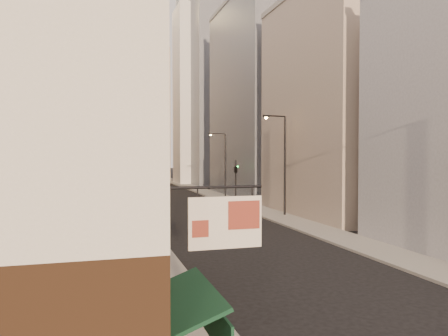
# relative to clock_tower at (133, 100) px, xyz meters

# --- Properties ---
(sidewalk_left) EXTENTS (3.00, 140.00, 0.15)m
(sidewalk_left) POSITION_rel_clock_tower_xyz_m (-5.50, -37.00, -17.56)
(sidewalk_left) COLOR #9C988D
(sidewalk_left) RESTS_ON ground
(sidewalk_right) EXTENTS (3.00, 140.00, 0.15)m
(sidewalk_right) POSITION_rel_clock_tower_xyz_m (7.50, -37.00, -17.56)
(sidewalk_right) COLOR #9C988D
(sidewalk_right) RESTS_ON ground
(near_building_left) EXTENTS (8.30, 23.04, 12.30)m
(near_building_left) POSITION_rel_clock_tower_xyz_m (-9.99, -83.00, -11.61)
(near_building_left) COLOR brown
(near_building_left) RESTS_ON ground
(left_bldg_beige) EXTENTS (8.00, 12.00, 16.00)m
(left_bldg_beige) POSITION_rel_clock_tower_xyz_m (-11.00, -66.00, -9.63)
(left_bldg_beige) COLOR gray
(left_bldg_beige) RESTS_ON ground
(left_bldg_grey) EXTENTS (8.00, 16.00, 20.00)m
(left_bldg_grey) POSITION_rel_clock_tower_xyz_m (-11.00, -50.00, -7.63)
(left_bldg_grey) COLOR gray
(left_bldg_grey) RESTS_ON ground
(left_bldg_tan) EXTENTS (8.00, 18.00, 17.00)m
(left_bldg_tan) POSITION_rel_clock_tower_xyz_m (-11.00, -32.00, -9.13)
(left_bldg_tan) COLOR tan
(left_bldg_tan) RESTS_ON ground
(left_bldg_wingrid) EXTENTS (8.00, 20.00, 24.00)m
(left_bldg_wingrid) POSITION_rel_clock_tower_xyz_m (-11.00, -12.00, -5.63)
(left_bldg_wingrid) COLOR gray
(left_bldg_wingrid) RESTS_ON ground
(right_bldg_beige) EXTENTS (8.00, 16.00, 20.00)m
(right_bldg_beige) POSITION_rel_clock_tower_xyz_m (13.00, -62.00, -7.63)
(right_bldg_beige) COLOR gray
(right_bldg_beige) RESTS_ON ground
(right_bldg_wingrid) EXTENTS (8.00, 20.00, 26.00)m
(right_bldg_wingrid) POSITION_rel_clock_tower_xyz_m (13.00, -42.00, -4.63)
(right_bldg_wingrid) COLOR gray
(right_bldg_wingrid) RESTS_ON ground
(highrise) EXTENTS (21.00, 23.00, 51.20)m
(highrise) POSITION_rel_clock_tower_xyz_m (19.00, -14.00, 8.02)
(highrise) COLOR gray
(highrise) RESTS_ON ground
(clock_tower) EXTENTS (14.00, 14.00, 44.90)m
(clock_tower) POSITION_rel_clock_tower_xyz_m (0.00, 0.00, 0.00)
(clock_tower) COLOR tan
(clock_tower) RESTS_ON ground
(white_tower) EXTENTS (8.00, 8.00, 41.50)m
(white_tower) POSITION_rel_clock_tower_xyz_m (11.00, -14.00, 0.97)
(white_tower) COLOR silver
(white_tower) RESTS_ON ground
(streetlamp_mid) EXTENTS (2.37, 0.60, 9.09)m
(streetlamp_mid) POSITION_rel_clock_tower_xyz_m (8.09, -61.59, -12.44)
(streetlamp_mid) COLOR black
(streetlamp_mid) RESTS_ON ground
(streetlamp_far) EXTENTS (2.09, 0.86, 8.28)m
(streetlamp_far) POSITION_rel_clock_tower_xyz_m (7.23, -45.66, -12.90)
(streetlamp_far) COLOR black
(streetlamp_far) RESTS_ON ground
(traffic_light_right) EXTENTS (0.67, 0.67, 5.00)m
(traffic_light_right) POSITION_rel_clock_tower_xyz_m (7.75, -48.93, -13.69)
(traffic_light_right) COLOR black
(traffic_light_right) RESTS_ON ground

